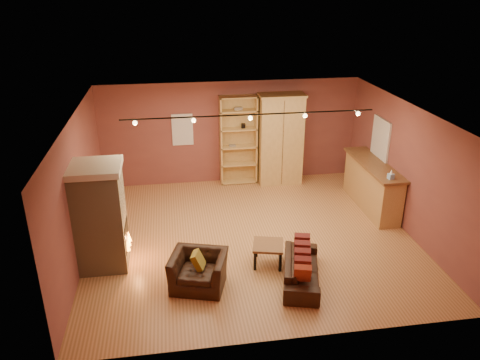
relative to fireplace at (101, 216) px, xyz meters
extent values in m
plane|color=#A4673A|center=(3.04, 0.60, -1.06)|extent=(7.00, 7.00, 0.00)
plane|color=#56391B|center=(3.04, 0.60, 1.74)|extent=(7.00, 7.00, 0.00)
cube|color=brown|center=(3.04, 3.85, 0.34)|extent=(7.00, 0.02, 2.80)
cube|color=brown|center=(-0.46, 0.60, 0.34)|extent=(0.02, 6.50, 2.80)
cube|color=brown|center=(6.54, 0.60, 0.34)|extent=(0.02, 6.50, 2.80)
cube|color=tan|center=(-0.01, 0.00, -0.06)|extent=(0.90, 0.90, 2.00)
cube|color=beige|center=(-0.01, 0.00, 1.00)|extent=(0.98, 0.98, 0.12)
cube|color=black|center=(0.40, 0.00, -0.46)|extent=(0.10, 0.65, 0.55)
cone|color=orange|center=(0.46, 0.00, -0.58)|extent=(0.10, 0.10, 0.22)
cube|color=white|center=(1.74, 3.83, 0.49)|extent=(0.56, 0.04, 0.86)
cube|color=#DCB36B|center=(3.23, 3.83, 0.16)|extent=(1.00, 0.04, 2.45)
cube|color=#DCB36B|center=(2.75, 3.66, 0.16)|extent=(0.04, 0.39, 2.45)
cube|color=#DCB36B|center=(3.71, 3.66, 0.16)|extent=(0.04, 0.39, 2.45)
cube|color=gray|center=(3.06, 3.66, 0.03)|extent=(0.18, 0.12, 0.05)
cube|color=black|center=(3.36, 3.66, 0.57)|extent=(0.10, 0.10, 0.12)
cube|color=#DCB36B|center=(3.23, 3.66, -1.02)|extent=(1.00, 0.39, 0.04)
cube|color=#DCB36B|center=(3.23, 3.66, -0.50)|extent=(1.00, 0.39, 0.03)
cube|color=#DCB36B|center=(3.23, 3.66, 0.00)|extent=(1.00, 0.39, 0.04)
cube|color=#DCB36B|center=(3.23, 3.66, 0.50)|extent=(1.00, 0.39, 0.04)
cube|color=#DCB36B|center=(3.23, 3.66, 1.00)|extent=(1.00, 0.39, 0.04)
cube|color=#DCB36B|center=(3.23, 3.66, 1.37)|extent=(1.00, 0.39, 0.04)
cube|color=#DCB36B|center=(4.36, 3.53, 0.16)|extent=(1.16, 0.63, 2.43)
cube|color=brown|center=(4.36, 3.22, 0.16)|extent=(0.02, 0.01, 2.33)
cube|color=#DCB36B|center=(4.36, 3.53, 1.40)|extent=(1.22, 0.69, 0.06)
cube|color=tan|center=(6.24, 1.61, -0.51)|extent=(0.53, 2.32, 1.11)
cube|color=brown|center=(6.24, 1.61, 0.08)|extent=(0.65, 2.44, 0.06)
cube|color=#91BCE8|center=(6.19, 0.65, 0.16)|extent=(0.14, 0.14, 0.12)
cone|color=white|center=(6.19, 0.65, 0.27)|extent=(0.08, 0.08, 0.10)
cube|color=white|center=(6.51, 2.00, 0.59)|extent=(0.05, 0.90, 1.00)
imported|color=black|center=(3.69, -1.15, -0.74)|extent=(0.89, 1.71, 0.64)
cube|color=#A23520|center=(3.55, -1.68, -0.53)|extent=(0.35, 0.30, 0.36)
cube|color=maroon|center=(3.62, -1.42, -0.53)|extent=(0.35, 0.30, 0.36)
cube|color=maroon|center=(3.69, -1.15, -0.53)|extent=(0.35, 0.30, 0.36)
cube|color=maroon|center=(3.76, -0.89, -0.53)|extent=(0.35, 0.30, 0.36)
cube|color=maroon|center=(3.83, -0.62, -0.53)|extent=(0.35, 0.30, 0.36)
imported|color=black|center=(1.78, -1.02, -0.63)|extent=(1.14, 0.90, 0.87)
cube|color=olive|center=(1.78, -1.02, -0.52)|extent=(0.31, 0.35, 0.34)
cube|color=brown|center=(3.19, -0.50, -0.64)|extent=(0.71, 0.71, 0.05)
cube|color=black|center=(2.94, -0.74, -0.86)|extent=(0.05, 0.05, 0.39)
cube|color=black|center=(3.43, -0.74, -0.86)|extent=(0.05, 0.05, 0.39)
cube|color=black|center=(2.94, -0.25, -0.86)|extent=(0.05, 0.05, 0.39)
cube|color=black|center=(3.43, -0.25, -0.86)|extent=(0.05, 0.05, 0.39)
cylinder|color=black|center=(3.04, 0.80, 1.66)|extent=(5.20, 0.03, 0.03)
sphere|color=#FFD88C|center=(0.74, 0.80, 1.59)|extent=(0.09, 0.09, 0.09)
sphere|color=#FFD88C|center=(1.89, 0.80, 1.59)|extent=(0.09, 0.09, 0.09)
sphere|color=#FFD88C|center=(3.04, 0.80, 1.59)|extent=(0.09, 0.09, 0.09)
sphere|color=#FFD88C|center=(4.19, 0.80, 1.59)|extent=(0.09, 0.09, 0.09)
sphere|color=#FFD88C|center=(5.34, 0.80, 1.59)|extent=(0.09, 0.09, 0.09)
camera|label=1|loc=(1.42, -8.27, 4.17)|focal=35.00mm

